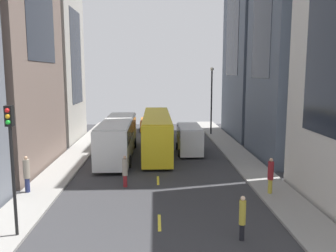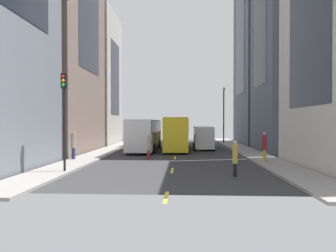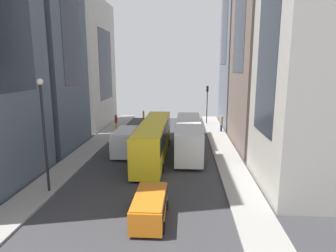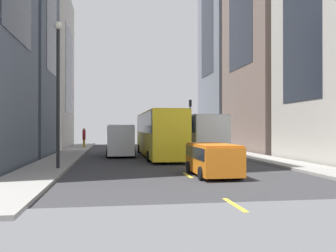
% 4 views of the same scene
% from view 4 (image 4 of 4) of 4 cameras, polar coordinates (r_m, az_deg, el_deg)
% --- Properties ---
extents(ground_plane, '(41.20, 41.20, 0.00)m').
position_cam_4_polar(ground_plane, '(31.90, -2.07, -4.50)').
color(ground_plane, '#333335').
extents(sidewalk_west, '(2.52, 44.00, 0.15)m').
position_cam_4_polar(sidewalk_west, '(33.53, 10.52, -4.16)').
color(sidewalk_west, gray).
rests_on(sidewalk_west, ground).
extents(sidewalk_east, '(2.52, 44.00, 0.15)m').
position_cam_4_polar(sidewalk_east, '(31.89, -15.33, -4.36)').
color(sidewalk_east, gray).
rests_on(sidewalk_east, ground).
extents(lane_stripe_0, '(0.16, 2.00, 0.01)m').
position_cam_4_polar(lane_stripe_0, '(52.78, -4.70, -2.84)').
color(lane_stripe_0, yellow).
rests_on(lane_stripe_0, ground).
extents(lane_stripe_1, '(0.16, 2.00, 0.01)m').
position_cam_4_polar(lane_stripe_1, '(45.80, -4.09, -3.22)').
color(lane_stripe_1, yellow).
rests_on(lane_stripe_1, ground).
extents(lane_stripe_2, '(0.16, 2.00, 0.01)m').
position_cam_4_polar(lane_stripe_2, '(38.84, -3.26, -3.74)').
color(lane_stripe_2, yellow).
rests_on(lane_stripe_2, ground).
extents(lane_stripe_3, '(0.16, 2.00, 0.01)m').
position_cam_4_polar(lane_stripe_3, '(31.89, -2.07, -4.49)').
color(lane_stripe_3, yellow).
rests_on(lane_stripe_3, ground).
extents(lane_stripe_4, '(0.16, 2.00, 0.01)m').
position_cam_4_polar(lane_stripe_4, '(24.98, -0.22, -5.65)').
color(lane_stripe_4, yellow).
rests_on(lane_stripe_4, ground).
extents(lane_stripe_5, '(0.16, 2.00, 0.01)m').
position_cam_4_polar(lane_stripe_5, '(18.12, 3.07, -7.68)').
color(lane_stripe_5, yellow).
rests_on(lane_stripe_5, ground).
extents(lane_stripe_6, '(0.16, 2.00, 0.01)m').
position_cam_4_polar(lane_stripe_6, '(11.45, 10.37, -12.01)').
color(lane_stripe_6, yellow).
rests_on(lane_stripe_6, ground).
extents(building_east_0, '(6.48, 11.97, 18.40)m').
position_cam_4_polar(building_east_0, '(46.08, -19.22, 8.28)').
color(building_east_0, beige).
rests_on(building_east_0, ground).
extents(city_bus_white, '(2.80, 12.27, 3.35)m').
position_cam_4_polar(city_bus_white, '(32.15, 4.18, -0.88)').
color(city_bus_white, silver).
rests_on(city_bus_white, ground).
extents(streetcar_yellow, '(2.70, 14.13, 3.59)m').
position_cam_4_polar(streetcar_yellow, '(29.64, -1.55, -0.71)').
color(streetcar_yellow, yellow).
rests_on(streetcar_yellow, ground).
extents(delivery_van_white, '(2.25, 5.12, 2.58)m').
position_cam_4_polar(delivery_van_white, '(30.17, -7.45, -1.86)').
color(delivery_van_white, white).
rests_on(delivery_van_white, ground).
extents(car_orange_0, '(1.98, 4.24, 1.56)m').
position_cam_4_polar(car_orange_0, '(17.81, 6.99, -4.85)').
color(car_orange_0, orange).
rests_on(car_orange_0, ground).
extents(pedestrian_crossing_near, '(0.35, 0.35, 2.10)m').
position_cam_4_polar(pedestrian_crossing_near, '(40.29, -0.35, -2.05)').
color(pedestrian_crossing_near, maroon).
rests_on(pedestrian_crossing_near, ground).
extents(pedestrian_crossing_mid, '(0.39, 0.39, 2.27)m').
position_cam_4_polar(pedestrian_crossing_mid, '(42.77, 7.26, -1.62)').
color(pedestrian_crossing_mid, navy).
rests_on(pedestrian_crossing_mid, ground).
extents(pedestrian_waiting_curb, '(0.30, 0.30, 2.07)m').
position_cam_4_polar(pedestrian_waiting_curb, '(47.61, -8.69, -1.78)').
color(pedestrian_waiting_curb, black).
rests_on(pedestrian_waiting_curb, ground).
extents(pedestrian_walking_far, '(0.35, 0.35, 2.20)m').
position_cam_4_polar(pedestrian_walking_far, '(42.00, -12.99, -1.68)').
color(pedestrian_walking_far, gold).
rests_on(pedestrian_walking_far, ground).
extents(traffic_light_near_corner, '(0.32, 0.44, 5.89)m').
position_cam_4_polar(traffic_light_near_corner, '(48.14, 3.49, 1.97)').
color(traffic_light_near_corner, black).
rests_on(traffic_light_near_corner, ground).
extents(streetlamp_near, '(0.44, 0.44, 7.98)m').
position_cam_4_polar(streetlamp_near, '(20.84, -16.79, 6.96)').
color(streetlamp_near, black).
rests_on(streetlamp_near, ground).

